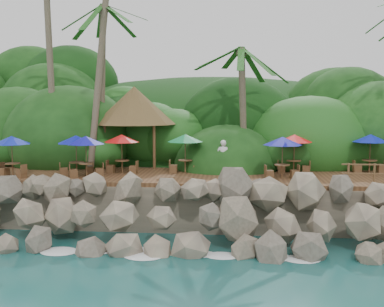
{
  "coord_description": "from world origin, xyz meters",
  "views": [
    {
      "loc": [
        2.14,
        -16.75,
        5.88
      ],
      "look_at": [
        0.0,
        6.0,
        3.4
      ],
      "focal_mm": 42.83,
      "sensor_mm": 36.0,
      "label": 1
    }
  ],
  "objects": [
    {
      "name": "ground",
      "position": [
        0.0,
        0.0,
        0.0
      ],
      "size": [
        140.0,
        140.0,
        0.0
      ],
      "primitive_type": "plane",
      "color": "#19514F",
      "rests_on": "ground"
    },
    {
      "name": "land_base",
      "position": [
        0.0,
        16.0,
        1.05
      ],
      "size": [
        32.0,
        25.2,
        2.1
      ],
      "primitive_type": "cube",
      "color": "gray",
      "rests_on": "ground"
    },
    {
      "name": "jungle_hill",
      "position": [
        0.0,
        23.5,
        0.0
      ],
      "size": [
        44.8,
        28.0,
        15.4
      ],
      "primitive_type": "ellipsoid",
      "color": "#143811",
      "rests_on": "ground"
    },
    {
      "name": "seawall",
      "position": [
        0.0,
        2.0,
        1.15
      ],
      "size": [
        29.0,
        4.0,
        2.3
      ],
      "primitive_type": null,
      "color": "gray",
      "rests_on": "ground"
    },
    {
      "name": "terrace",
      "position": [
        0.0,
        6.0,
        2.2
      ],
      "size": [
        26.0,
        5.0,
        0.2
      ],
      "primitive_type": "cube",
      "color": "brown",
      "rests_on": "land_base"
    },
    {
      "name": "jungle_foliage",
      "position": [
        0.0,
        15.0,
        0.0
      ],
      "size": [
        44.0,
        16.0,
        12.0
      ],
      "primitive_type": null,
      "color": "#143811",
      "rests_on": "ground"
    },
    {
      "name": "foam_line",
      "position": [
        0.0,
        0.3,
        0.03
      ],
      "size": [
        25.2,
        0.8,
        0.06
      ],
      "color": "white",
      "rests_on": "ground"
    },
    {
      "name": "palapa",
      "position": [
        -3.7,
        9.53,
        5.79
      ],
      "size": [
        4.87,
        4.87,
        4.6
      ],
      "color": "brown",
      "rests_on": "ground"
    },
    {
      "name": "dining_clusters",
      "position": [
        -0.11,
        6.0,
        3.98
      ],
      "size": [
        22.43,
        5.0,
        2.02
      ],
      "color": "brown",
      "rests_on": "terrace"
    },
    {
      "name": "waiter",
      "position": [
        1.54,
        6.57,
        3.18
      ],
      "size": [
        0.64,
        0.43,
        1.75
      ],
      "primitive_type": "imported",
      "rotation": [
        0.0,
        0.0,
        3.13
      ],
      "color": "white",
      "rests_on": "terrace"
    }
  ]
}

